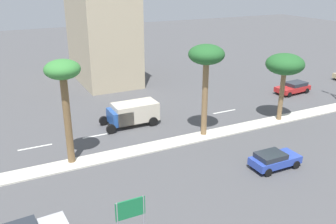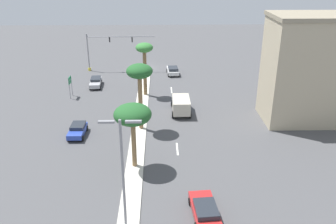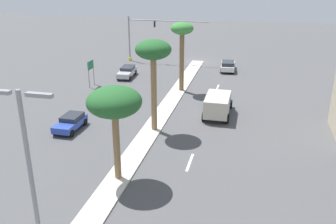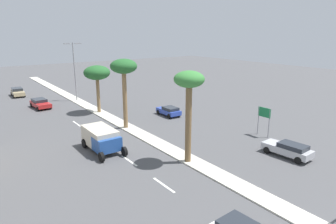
# 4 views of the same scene
# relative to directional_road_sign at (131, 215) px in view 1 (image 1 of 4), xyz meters

# --- Properties ---
(ground_plane) EXTENTS (160.00, 160.00, 0.00)m
(ground_plane) POSITION_rel_directional_road_sign_xyz_m (-10.92, 14.48, -2.36)
(ground_plane) COLOR #4C4C4F
(median_curb) EXTENTS (1.80, 78.21, 0.12)m
(median_curb) POSITION_rel_directional_road_sign_xyz_m (-10.92, 23.17, -2.30)
(median_curb) COLOR beige
(median_curb) RESTS_ON ground
(lane_stripe_leading) EXTENTS (0.20, 2.80, 0.01)m
(lane_stripe_leading) POSITION_rel_directional_road_sign_xyz_m (-15.43, -2.83, -2.36)
(lane_stripe_leading) COLOR silver
(lane_stripe_leading) RESTS_ON ground
(lane_stripe_rear) EXTENTS (0.20, 2.80, 0.01)m
(lane_stripe_rear) POSITION_rel_directional_road_sign_xyz_m (-15.43, 2.66, -2.36)
(lane_stripe_rear) COLOR silver
(lane_stripe_rear) RESTS_ON ground
(lane_stripe_far) EXTENTS (0.20, 2.80, 0.01)m
(lane_stripe_far) POSITION_rel_directional_road_sign_xyz_m (-15.43, 16.58, -2.36)
(lane_stripe_far) COLOR silver
(lane_stripe_far) RESTS_ON ground
(directional_road_sign) EXTENTS (0.10, 1.59, 3.25)m
(directional_road_sign) POSITION_rel_directional_road_sign_xyz_m (0.00, 0.00, 0.00)
(directional_road_sign) COLOR gray
(directional_road_sign) RESTS_ON ground
(commercial_building) EXTENTS (12.32, 7.19, 13.55)m
(commercial_building) POSITION_rel_directional_road_sign_xyz_m (-33.03, 8.86, 4.43)
(commercial_building) COLOR tan
(commercial_building) RESTS_ON ground
(palm_tree_inboard) EXTENTS (2.60, 2.60, 8.07)m
(palm_tree_inboard) POSITION_rel_directional_road_sign_xyz_m (-11.31, -0.64, 4.43)
(palm_tree_inboard) COLOR brown
(palm_tree_inboard) RESTS_ON median_curb
(palm_tree_left) EXTENTS (3.11, 3.11, 8.20)m
(palm_tree_left) POSITION_rel_directional_road_sign_xyz_m (-11.20, 11.34, 4.71)
(palm_tree_left) COLOR olive
(palm_tree_left) RESTS_ON median_curb
(palm_tree_near) EXTENTS (3.67, 3.67, 6.67)m
(palm_tree_near) POSITION_rel_directional_road_sign_xyz_m (-10.93, 20.05, 3.29)
(palm_tree_near) COLOR olive
(palm_tree_near) RESTS_ON median_curb
(sedan_red_left) EXTENTS (2.36, 4.57, 1.34)m
(sedan_red_left) POSITION_rel_directional_road_sign_xyz_m (-17.11, 27.95, -1.63)
(sedan_red_left) COLOR red
(sedan_red_left) RESTS_ON ground
(sedan_blue_front) EXTENTS (1.90, 3.85, 1.29)m
(sedan_blue_front) POSITION_rel_directional_road_sign_xyz_m (-3.67, 12.91, -1.66)
(sedan_blue_front) COLOR #2D47AD
(sedan_blue_front) RESTS_ON ground
(box_truck) EXTENTS (2.56, 5.44, 2.20)m
(box_truck) POSITION_rel_directional_road_sign_xyz_m (-16.42, 6.32, -1.13)
(box_truck) COLOR #234C99
(box_truck) RESTS_ON ground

